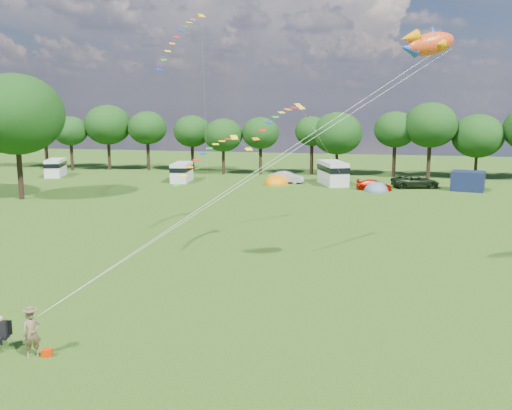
% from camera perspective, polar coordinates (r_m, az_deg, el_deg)
% --- Properties ---
extents(ground_plane, '(180.00, 180.00, 0.00)m').
position_cam_1_polar(ground_plane, '(28.82, -3.34, -10.65)').
color(ground_plane, black).
rests_on(ground_plane, ground).
extents(tree_line, '(102.98, 10.98, 10.27)m').
position_cam_1_polar(tree_line, '(81.06, 10.67, 7.29)').
color(tree_line, black).
rests_on(tree_line, ground).
extents(big_tree, '(10.00, 10.00, 13.28)m').
position_cam_1_polar(big_tree, '(65.53, -22.90, 8.35)').
color(big_tree, black).
rests_on(big_tree, ground).
extents(car_b, '(4.33, 1.91, 1.49)m').
position_cam_1_polar(car_b, '(73.65, 3.05, 2.80)').
color(car_b, '#999AA2').
rests_on(car_b, ground).
extents(car_c, '(4.23, 2.33, 1.20)m').
position_cam_1_polar(car_c, '(68.97, 11.70, 1.97)').
color(car_c, '#A50D00').
rests_on(car_c, ground).
extents(car_d, '(6.27, 3.99, 1.58)m').
position_cam_1_polar(car_d, '(71.99, 15.64, 2.29)').
color(car_d, black).
rests_on(car_d, ground).
extents(campervan_a, '(3.56, 5.36, 2.42)m').
position_cam_1_polar(campervan_a, '(84.92, -19.41, 3.60)').
color(campervan_a, silver).
rests_on(campervan_a, ground).
extents(campervan_b, '(2.74, 5.24, 2.46)m').
position_cam_1_polar(campervan_b, '(75.49, -7.43, 3.35)').
color(campervan_b, silver).
rests_on(campervan_b, ground).
extents(campervan_c, '(4.52, 6.45, 2.91)m').
position_cam_1_polar(campervan_c, '(72.79, 7.69, 3.28)').
color(campervan_c, '#B9B9BB').
rests_on(campervan_c, ground).
extents(tent_orange, '(3.19, 3.49, 2.49)m').
position_cam_1_polar(tent_orange, '(72.20, 2.01, 2.07)').
color(tent_orange, '#CC6E01').
rests_on(tent_orange, ground).
extents(tent_greyblue, '(2.91, 3.19, 2.17)m').
position_cam_1_polar(tent_greyblue, '(68.14, 11.92, 1.37)').
color(tent_greyblue, '#455D68').
rests_on(tent_greyblue, ground).
extents(awning_navy, '(4.22, 3.70, 2.29)m').
position_cam_1_polar(awning_navy, '(71.54, 20.42, 2.27)').
color(awning_navy, '#111936').
rests_on(awning_navy, ground).
extents(kite_flyer, '(0.85, 0.84, 1.97)m').
position_cam_1_polar(kite_flyer, '(25.47, -21.52, -11.88)').
color(kite_flyer, brown).
rests_on(kite_flyer, ground).
extents(camp_chair, '(0.74, 0.75, 1.47)m').
position_cam_1_polar(camp_chair, '(26.76, -24.08, -11.23)').
color(camp_chair, '#99999E').
rests_on(camp_chair, ground).
extents(kite_bag, '(0.49, 0.42, 0.30)m').
position_cam_1_polar(kite_bag, '(25.59, -20.17, -13.71)').
color(kite_bag, '#BE2500').
rests_on(kite_bag, ground).
extents(fish_kite, '(3.29, 2.33, 1.76)m').
position_cam_1_polar(fish_kite, '(31.57, 16.70, 15.20)').
color(fish_kite, red).
rests_on(fish_kite, ground).
extents(streamer_kite_a, '(3.39, 5.68, 5.79)m').
position_cam_1_polar(streamer_kite_a, '(58.42, -7.21, 16.76)').
color(streamer_kite_a, '#D1A800').
rests_on(streamer_kite_a, ground).
extents(streamer_kite_b, '(4.29, 4.62, 3.80)m').
position_cam_1_polar(streamer_kite_b, '(46.30, -4.53, 5.31)').
color(streamer_kite_b, yellow).
rests_on(streamer_kite_b, ground).
extents(streamer_kite_c, '(3.13, 5.04, 2.82)m').
position_cam_1_polar(streamer_kite_c, '(36.91, 2.42, 8.64)').
color(streamer_kite_c, yellow).
rests_on(streamer_kite_c, ground).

